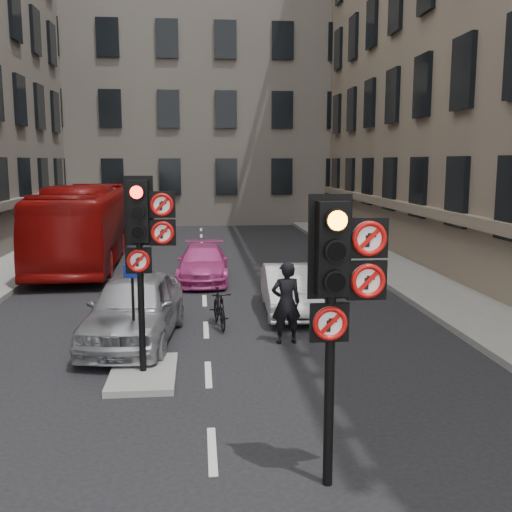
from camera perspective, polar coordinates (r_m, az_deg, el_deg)
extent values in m
cube|color=gray|center=(19.60, 16.62, -2.74)|extent=(3.00, 50.00, 0.16)
cube|color=gray|center=(11.49, -10.68, -10.94)|extent=(1.20, 2.00, 0.12)
cube|color=#6B645A|center=(44.17, -5.53, 16.88)|extent=(30.00, 14.00, 20.00)
cylinder|color=black|center=(7.45, 6.98, -12.72)|extent=(0.12, 0.12, 2.40)
cube|color=black|center=(7.00, 7.26, 0.71)|extent=(0.36, 0.28, 1.10)
cube|color=black|center=(7.12, 7.03, 0.86)|extent=(0.52, 0.03, 1.25)
cylinder|color=orange|center=(6.72, 7.78, 3.36)|extent=(0.22, 0.01, 0.22)
cylinder|color=black|center=(6.76, 7.71, 0.41)|extent=(0.22, 0.01, 0.22)
cylinder|color=black|center=(6.82, 7.65, -2.49)|extent=(0.22, 0.01, 0.22)
cube|color=black|center=(7.07, 10.64, 1.69)|extent=(0.47, 0.05, 0.47)
cylinder|color=white|center=(7.03, 10.73, 1.65)|extent=(0.41, 0.02, 0.41)
torus|color=#BF0C0A|center=(7.02, 10.76, 1.64)|extent=(0.41, 0.06, 0.41)
cube|color=#BF0C0A|center=(7.01, 10.77, 1.63)|extent=(0.25, 0.01, 0.25)
cube|color=black|center=(7.15, 10.52, -2.28)|extent=(0.47, 0.05, 0.47)
cylinder|color=white|center=(7.11, 10.61, -2.35)|extent=(0.41, 0.02, 0.41)
torus|color=#BF0C0A|center=(7.10, 10.64, -2.37)|extent=(0.41, 0.06, 0.41)
cube|color=#BF0C0A|center=(7.09, 10.65, -2.38)|extent=(0.25, 0.01, 0.25)
cube|color=black|center=(7.15, 6.99, -6.30)|extent=(0.47, 0.05, 0.47)
cylinder|color=white|center=(7.12, 7.06, -6.39)|extent=(0.41, 0.02, 0.41)
torus|color=#BF0C0A|center=(7.10, 7.09, -6.42)|extent=(0.41, 0.06, 0.41)
cube|color=#BF0C0A|center=(7.10, 7.10, -6.43)|extent=(0.25, 0.01, 0.25)
cylinder|color=black|center=(11.12, -10.87, -4.83)|extent=(0.12, 0.12, 2.40)
cube|color=black|center=(10.84, -11.14, 4.19)|extent=(0.36, 0.28, 1.10)
cube|color=black|center=(10.97, -11.08, 4.25)|extent=(0.52, 0.03, 1.25)
cylinder|color=#FF1407|center=(10.57, -11.33, 5.97)|extent=(0.22, 0.02, 0.22)
cylinder|color=black|center=(10.60, -11.27, 4.08)|extent=(0.22, 0.02, 0.22)
cylinder|color=black|center=(10.63, -11.21, 2.20)|extent=(0.22, 0.02, 0.22)
cube|color=black|center=(10.78, -8.94, 4.87)|extent=(0.47, 0.05, 0.47)
cylinder|color=white|center=(10.74, -8.95, 4.85)|extent=(0.41, 0.02, 0.41)
torus|color=#BF0C0A|center=(10.72, -8.96, 4.85)|extent=(0.41, 0.06, 0.41)
cube|color=#BF0C0A|center=(10.72, -8.96, 4.84)|extent=(0.25, 0.02, 0.25)
cube|color=black|center=(10.83, -8.88, 2.23)|extent=(0.47, 0.05, 0.47)
cylinder|color=white|center=(10.79, -8.89, 2.20)|extent=(0.41, 0.02, 0.41)
torus|color=#BF0C0A|center=(10.77, -8.89, 2.19)|extent=(0.41, 0.06, 0.41)
cube|color=#BF0C0A|center=(10.77, -8.89, 2.19)|extent=(0.25, 0.02, 0.25)
cube|color=black|center=(10.93, -11.12, -0.42)|extent=(0.47, 0.05, 0.47)
cylinder|color=white|center=(10.89, -11.14, -0.45)|extent=(0.41, 0.02, 0.41)
torus|color=#BF0C0A|center=(10.88, -11.14, -0.47)|extent=(0.41, 0.06, 0.41)
cube|color=#BF0C0A|center=(10.87, -11.15, -0.47)|extent=(0.25, 0.02, 0.25)
imported|color=#A3A5AB|center=(13.47, -11.49, -4.85)|extent=(2.26, 4.64, 1.52)
imported|color=silver|center=(15.75, 3.23, -3.23)|extent=(1.43, 3.75, 1.22)
imported|color=#C33987|center=(19.96, -5.07, -0.70)|extent=(1.79, 4.10, 1.17)
imported|color=maroon|center=(23.96, -16.00, 2.86)|extent=(2.96, 10.98, 3.03)
imported|color=black|center=(14.44, -3.51, -4.97)|extent=(0.63, 1.58, 0.93)
imported|color=black|center=(13.06, 2.88, -4.47)|extent=(0.70, 0.49, 1.81)
cylinder|color=black|center=(11.94, -11.60, -5.29)|extent=(0.06, 0.06, 1.84)
cube|color=navy|center=(11.72, -11.75, -1.43)|extent=(0.32, 0.04, 0.26)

